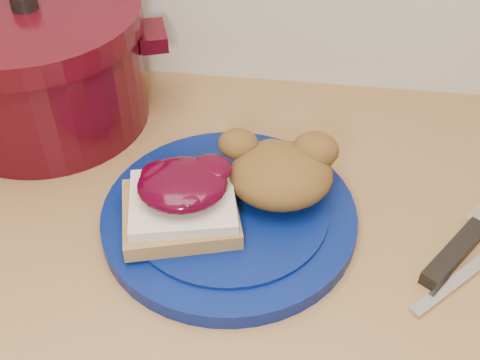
# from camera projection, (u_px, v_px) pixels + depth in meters

# --- Properties ---
(plate) EXTENTS (0.34, 0.34, 0.02)m
(plate) POSITION_uv_depth(u_px,v_px,m) (229.00, 216.00, 0.70)
(plate) COLOR #051453
(plate) RESTS_ON wood_countertop
(sandwich) EXTENTS (0.15, 0.14, 0.06)m
(sandwich) POSITION_uv_depth(u_px,v_px,m) (182.00, 200.00, 0.66)
(sandwich) COLOR olive
(sandwich) RESTS_ON plate
(stuffing_mound) EXTENTS (0.14, 0.12, 0.06)m
(stuffing_mound) POSITION_uv_depth(u_px,v_px,m) (281.00, 175.00, 0.68)
(stuffing_mound) COLOR brown
(stuffing_mound) RESTS_ON plate
(chef_knife) EXTENTS (0.20, 0.26, 0.02)m
(chef_knife) POSITION_uv_depth(u_px,v_px,m) (472.00, 233.00, 0.68)
(chef_knife) COLOR black
(chef_knife) RESTS_ON wood_countertop
(butter_knife) EXTENTS (0.13, 0.13, 0.00)m
(butter_knife) POSITION_uv_depth(u_px,v_px,m) (467.00, 273.00, 0.64)
(butter_knife) COLOR silver
(butter_knife) RESTS_ON wood_countertop
(dutch_oven) EXTENTS (0.37, 0.37, 0.18)m
(dutch_oven) POSITION_uv_depth(u_px,v_px,m) (40.00, 65.00, 0.80)
(dutch_oven) COLOR #3C060E
(dutch_oven) RESTS_ON wood_countertop
(pepper_grinder) EXTENTS (0.07, 0.07, 0.13)m
(pepper_grinder) POSITION_uv_depth(u_px,v_px,m) (52.00, 78.00, 0.81)
(pepper_grinder) COLOR black
(pepper_grinder) RESTS_ON wood_countertop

